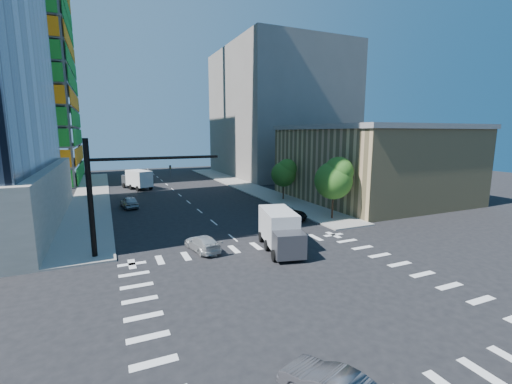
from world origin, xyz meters
TOP-DOWN VIEW (x-y plane):
  - ground at (0.00, 0.00)m, footprint 160.00×160.00m
  - road_markings at (0.00, 0.00)m, footprint 20.00×20.00m
  - sidewalk_ne at (12.50, 40.00)m, footprint 5.00×60.00m
  - sidewalk_nw at (-12.50, 40.00)m, footprint 5.00×60.00m
  - commercial_building at (25.00, 22.00)m, footprint 20.50×22.50m
  - bg_building_ne at (27.00, 55.00)m, footprint 24.00×30.00m
  - signal_mast_nw at (-10.00, 11.50)m, footprint 10.20×0.40m
  - tree_south at (12.63, 13.90)m, footprint 4.16×4.16m
  - tree_north at (12.93, 25.90)m, footprint 3.54×3.52m
  - car_nb_far at (7.68, 16.17)m, footprint 4.34×5.82m
  - car_sb_near at (-3.46, 9.78)m, footprint 2.47×4.55m
  - car_sb_mid at (-7.75, 29.51)m, footprint 2.25×4.55m
  - box_truck_near at (2.44, 7.19)m, footprint 3.85×6.44m
  - box_truck_far at (-5.54, 45.12)m, footprint 4.76×6.71m

SIDE VIEW (x-z plane):
  - ground at x=0.00m, z-range 0.00..0.00m
  - road_markings at x=0.00m, z-range 0.00..0.01m
  - sidewalk_ne at x=12.50m, z-range 0.00..0.15m
  - sidewalk_nw at x=-12.50m, z-range 0.00..0.15m
  - car_sb_near at x=-3.46m, z-range 0.00..1.25m
  - car_nb_far at x=7.68m, z-range 0.00..1.47m
  - car_sb_mid at x=-7.75m, z-range 0.00..1.49m
  - box_truck_near at x=2.44m, z-range -0.18..2.98m
  - box_truck_far at x=-5.54m, z-range -0.19..3.05m
  - tree_north at x=12.93m, z-range 1.10..6.88m
  - tree_south at x=12.63m, z-range 1.27..8.10m
  - commercial_building at x=25.00m, z-range 0.01..10.61m
  - signal_mast_nw at x=-10.00m, z-range 0.99..9.99m
  - bg_building_ne at x=27.00m, z-range 0.00..28.00m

